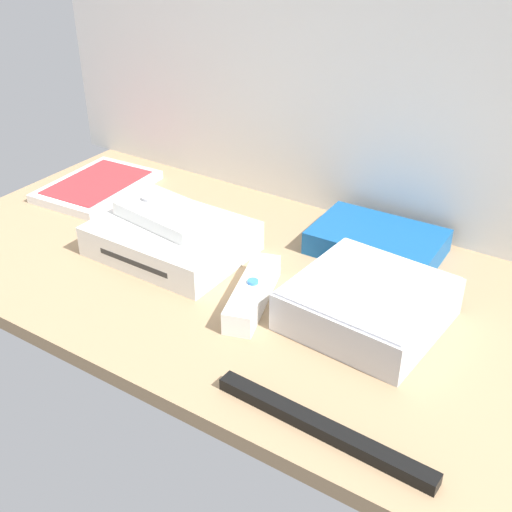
{
  "coord_description": "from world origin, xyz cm",
  "views": [
    {
      "loc": [
        40.41,
        -61.6,
        47.95
      ],
      "look_at": [
        0.0,
        0.0,
        4.0
      ],
      "focal_mm": 46.13,
      "sensor_mm": 36.0,
      "label": 1
    }
  ],
  "objects": [
    {
      "name": "remote_wand",
      "position": [
        2.36,
        -4.31,
        1.51
      ],
      "size": [
        7.94,
        15.19,
        3.4
      ],
      "rotation": [
        0.0,
        0.0,
        0.31
      ],
      "color": "white",
      "rests_on": "ground_plane"
    },
    {
      "name": "remote_classic_pad",
      "position": [
        -15.65,
        0.97,
        5.41
      ],
      "size": [
        15.31,
        9.79,
        2.4
      ],
      "rotation": [
        0.0,
        0.0,
        -0.13
      ],
      "color": "white",
      "rests_on": "game_console"
    },
    {
      "name": "ground_plane",
      "position": [
        0.0,
        0.0,
        -1.0
      ],
      "size": [
        100.0,
        48.0,
        2.0
      ],
      "primitive_type": "cube",
      "color": "#9E7F5B",
      "rests_on": "ground"
    },
    {
      "name": "game_console",
      "position": [
        -14.38,
        0.44,
        2.2
      ],
      "size": [
        21.12,
        16.62,
        4.4
      ],
      "rotation": [
        0.0,
        0.0,
        -0.01
      ],
      "color": "white",
      "rests_on": "ground_plane"
    },
    {
      "name": "mini_computer",
      "position": [
        16.1,
        -0.35,
        2.64
      ],
      "size": [
        18.15,
        18.15,
        5.3
      ],
      "rotation": [
        0.0,
        0.0,
        -0.07
      ],
      "color": "silver",
      "rests_on": "ground_plane"
    },
    {
      "name": "network_router",
      "position": [
        10.17,
        16.0,
        1.7
      ],
      "size": [
        18.4,
        12.83,
        3.4
      ],
      "rotation": [
        0.0,
        0.0,
        0.03
      ],
      "color": "#145193",
      "rests_on": "ground_plane"
    },
    {
      "name": "game_case",
      "position": [
        -38.46,
        9.19,
        0.76
      ],
      "size": [
        14.82,
        19.86,
        1.56
      ],
      "rotation": [
        0.0,
        0.0,
        0.07
      ],
      "color": "white",
      "rests_on": "ground_plane"
    },
    {
      "name": "back_wall",
      "position": [
        0.0,
        24.6,
        32.0
      ],
      "size": [
        110.0,
        1.2,
        64.0
      ],
      "primitive_type": "cube",
      "color": "white",
      "rests_on": "ground"
    },
    {
      "name": "sensor_bar",
      "position": [
        20.3,
        -19.25,
        0.7
      ],
      "size": [
        24.05,
        2.73,
        1.4
      ],
      "primitive_type": "cube",
      "rotation": [
        0.0,
        0.0,
        -0.04
      ],
      "color": "black",
      "rests_on": "ground_plane"
    }
  ]
}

